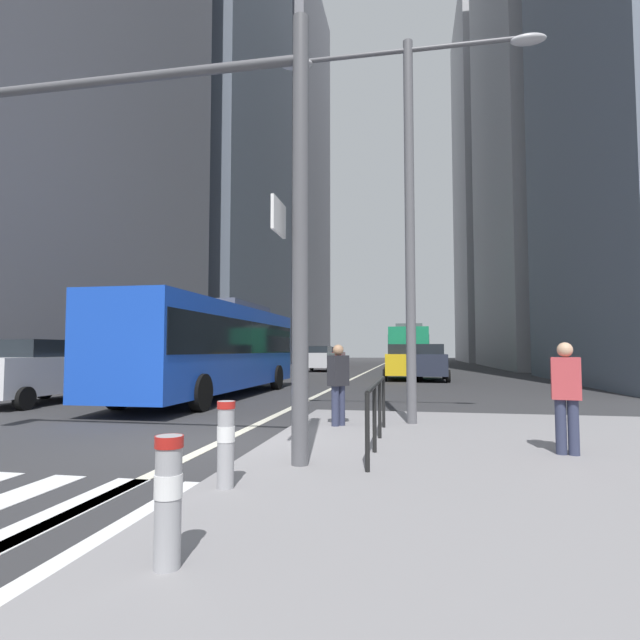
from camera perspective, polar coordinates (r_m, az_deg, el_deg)
name	(u,v)px	position (r m, az deg, el deg)	size (l,w,h in m)	color
ground_plane	(353,379)	(28.44, 3.78, -6.76)	(160.00, 160.00, 0.00)	#303033
median_island	(578,467)	(7.67, 27.56, -14.76)	(9.00, 10.00, 0.15)	gray
lane_centre_line	(368,371)	(38.38, 5.54, -5.89)	(0.20, 80.00, 0.01)	beige
office_tower_left_mid	(212,110)	(54.54, -12.36, 22.49)	(11.65, 19.54, 50.89)	slate
office_tower_left_far	(274,173)	(74.65, -5.37, 16.44)	(13.24, 20.10, 54.12)	gray
office_tower_right_mid	(554,100)	(56.67, 25.29, 21.91)	(12.45, 23.50, 51.25)	#9E9EA3
office_tower_right_far	(505,181)	(79.84, 20.52, 14.74)	(13.27, 19.68, 52.60)	#9E9EA3
city_bus_blue_oncoming	(214,344)	(17.52, -12.05, -2.72)	(2.70, 11.72, 3.40)	blue
sedan_white_oncoming	(37,371)	(17.41, -29.79, -5.12)	(2.06, 4.31, 1.94)	silver
city_bus_red_receding	(410,347)	(37.06, 10.35, -3.11)	(2.83, 11.78, 3.40)	#198456
city_bus_red_distant	(407,348)	(59.48, 9.98, -3.24)	(2.77, 10.74, 3.40)	#198456
car_oncoming_mid	(334,357)	(48.94, 1.67, -4.23)	(2.16, 4.20, 1.94)	maroon
car_receding_near	(402,362)	(27.69, 9.41, -4.76)	(2.18, 4.65, 1.94)	gold
car_receding_far	(428,362)	(27.21, 12.36, -4.75)	(2.05, 4.44, 1.94)	#232838
car_oncoming_far	(320,358)	(38.44, -0.01, -4.44)	(2.08, 4.24, 1.94)	silver
traffic_signal_gantry	(138,172)	(7.78, -20.22, 15.70)	(6.98, 0.65, 6.00)	#515156
street_lamp_post	(409,174)	(10.89, 10.23, 16.20)	(5.50, 0.32, 8.00)	#56565B
bollard_front	(168,494)	(3.73, -17.07, -18.61)	(0.20, 0.20, 0.89)	#99999E
bollard_left	(226,440)	(5.57, -10.78, -13.37)	(0.20, 0.20, 0.92)	#99999E
pedestrian_railing	(377,399)	(7.92, 6.60, -9.05)	(0.06, 3.58, 0.98)	black
pedestrian_waiting	(566,393)	(7.92, 26.47, -7.48)	(0.42, 0.31, 1.59)	#2D334C
pedestrian_walking	(338,381)	(9.80, 2.11, -7.02)	(0.43, 0.45, 1.58)	#2D334C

